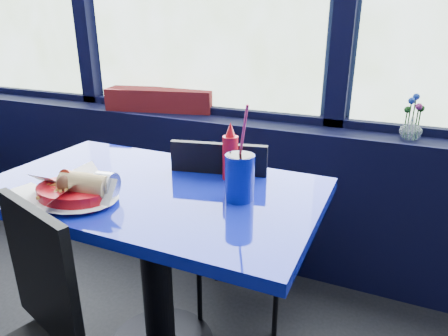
% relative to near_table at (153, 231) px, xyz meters
% --- Properties ---
extents(window_sill, '(5.00, 0.26, 0.80)m').
position_rel_near_table_xyz_m(window_sill, '(-0.30, 0.87, -0.17)').
color(window_sill, black).
rests_on(window_sill, ground).
extents(near_table, '(1.20, 0.70, 0.75)m').
position_rel_near_table_xyz_m(near_table, '(0.00, 0.00, 0.00)').
color(near_table, black).
rests_on(near_table, ground).
extents(chair_near_back, '(0.47, 0.47, 0.87)m').
position_rel_near_table_xyz_m(chair_near_back, '(0.19, 0.33, -0.07)').
color(chair_near_back, black).
rests_on(chair_near_back, ground).
extents(planter_box, '(0.65, 0.29, 0.13)m').
position_rel_near_table_xyz_m(planter_box, '(-0.52, 0.90, 0.30)').
color(planter_box, maroon).
rests_on(planter_box, window_sill).
extents(flower_vase, '(0.11, 0.11, 0.21)m').
position_rel_near_table_xyz_m(flower_vase, '(0.83, 0.83, 0.29)').
color(flower_vase, silver).
rests_on(flower_vase, window_sill).
extents(food_basket, '(0.32, 0.32, 0.10)m').
position_rel_near_table_xyz_m(food_basket, '(-0.15, -0.20, 0.22)').
color(food_basket, red).
rests_on(food_basket, near_table).
extents(ketchup_bottle, '(0.06, 0.06, 0.22)m').
position_rel_near_table_xyz_m(ketchup_bottle, '(0.23, 0.18, 0.28)').
color(ketchup_bottle, red).
rests_on(ketchup_bottle, near_table).
extents(soda_cup, '(0.10, 0.10, 0.33)m').
position_rel_near_table_xyz_m(soda_cup, '(0.33, 0.03, 0.26)').
color(soda_cup, '#0D1892').
rests_on(soda_cup, near_table).
extents(napkin, '(0.16, 0.16, 0.00)m').
position_rel_near_table_xyz_m(napkin, '(-0.36, -0.24, 0.18)').
color(napkin, white).
rests_on(napkin, near_table).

